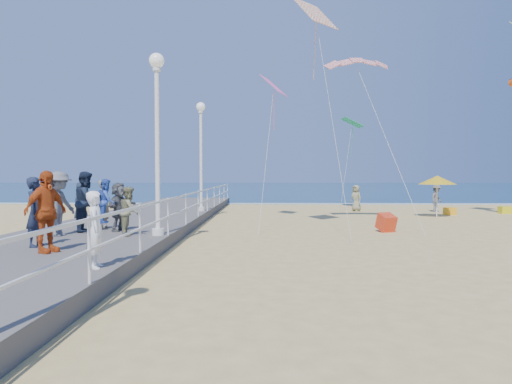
{
  "coord_description": "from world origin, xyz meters",
  "views": [
    {
      "loc": [
        -2.17,
        -13.32,
        2.18
      ],
      "look_at": [
        -2.5,
        2.0,
        1.6
      ],
      "focal_mm": 32.0,
      "sensor_mm": 36.0,
      "label": 1
    }
  ],
  "objects_px": {
    "spectator_6": "(105,204)",
    "beach_umbrella": "(437,180)",
    "toddler_held": "(106,201)",
    "beach_walker_c": "(356,198)",
    "box_kite": "(386,224)",
    "lamp_post_far": "(201,145)",
    "spectator_7": "(87,202)",
    "spectator_5": "(119,207)",
    "lamp_post_mid": "(157,124)",
    "beach_walker_a": "(437,198)",
    "spectator_3": "(46,212)",
    "spectator_0": "(36,212)",
    "beach_chair_right": "(505,210)",
    "woman_holding_toddler": "(96,230)",
    "spectator_4": "(81,201)",
    "spectator_1": "(129,211)",
    "spectator_2": "(59,204)",
    "beach_chair_left": "(450,211)"
  },
  "relations": [
    {
      "from": "toddler_held",
      "to": "spectator_5",
      "type": "bearing_deg",
      "value": 2.48
    },
    {
      "from": "toddler_held",
      "to": "spectator_2",
      "type": "height_order",
      "value": "spectator_2"
    },
    {
      "from": "beach_walker_c",
      "to": "spectator_5",
      "type": "bearing_deg",
      "value": -75.51
    },
    {
      "from": "spectator_3",
      "to": "beach_chair_right",
      "type": "distance_m",
      "value": 24.14
    },
    {
      "from": "toddler_held",
      "to": "spectator_0",
      "type": "height_order",
      "value": "spectator_0"
    },
    {
      "from": "beach_walker_a",
      "to": "spectator_3",
      "type": "bearing_deg",
      "value": -179.78
    },
    {
      "from": "toddler_held",
      "to": "spectator_4",
      "type": "xyz_separation_m",
      "value": [
        -4.17,
        9.01,
        -0.53
      ]
    },
    {
      "from": "lamp_post_far",
      "to": "spectator_6",
      "type": "distance_m",
      "value": 8.13
    },
    {
      "from": "spectator_0",
      "to": "beach_umbrella",
      "type": "bearing_deg",
      "value": -51.0
    },
    {
      "from": "spectator_4",
      "to": "beach_walker_a",
      "type": "xyz_separation_m",
      "value": [
        17.28,
        9.22,
        -0.33
      ]
    },
    {
      "from": "spectator_3",
      "to": "beach_walker_c",
      "type": "height_order",
      "value": "spectator_3"
    },
    {
      "from": "spectator_7",
      "to": "spectator_5",
      "type": "bearing_deg",
      "value": -89.8
    },
    {
      "from": "spectator_5",
      "to": "lamp_post_mid",
      "type": "bearing_deg",
      "value": -110.21
    },
    {
      "from": "spectator_0",
      "to": "spectator_4",
      "type": "relative_size",
      "value": 1.15
    },
    {
      "from": "lamp_post_mid",
      "to": "beach_walker_a",
      "type": "relative_size",
      "value": 3.26
    },
    {
      "from": "lamp_post_far",
      "to": "spectator_3",
      "type": "relative_size",
      "value": 2.83
    },
    {
      "from": "spectator_2",
      "to": "spectator_0",
      "type": "bearing_deg",
      "value": -158.96
    },
    {
      "from": "lamp_post_mid",
      "to": "spectator_1",
      "type": "height_order",
      "value": "lamp_post_mid"
    },
    {
      "from": "box_kite",
      "to": "spectator_5",
      "type": "bearing_deg",
      "value": 179.05
    },
    {
      "from": "spectator_6",
      "to": "beach_walker_c",
      "type": "xyz_separation_m",
      "value": [
        10.7,
        12.45,
        -0.43
      ]
    },
    {
      "from": "spectator_6",
      "to": "box_kite",
      "type": "relative_size",
      "value": 2.7
    },
    {
      "from": "lamp_post_mid",
      "to": "spectator_7",
      "type": "distance_m",
      "value": 3.46
    },
    {
      "from": "lamp_post_mid",
      "to": "beach_walker_a",
      "type": "distance_m",
      "value": 19.19
    },
    {
      "from": "beach_chair_left",
      "to": "beach_chair_right",
      "type": "relative_size",
      "value": 1.0
    },
    {
      "from": "spectator_0",
      "to": "box_kite",
      "type": "xyz_separation_m",
      "value": [
        10.27,
        6.26,
        -0.96
      ]
    },
    {
      "from": "lamp_post_mid",
      "to": "lamp_post_far",
      "type": "xyz_separation_m",
      "value": [
        0.0,
        9.0,
        0.0
      ]
    },
    {
      "from": "spectator_2",
      "to": "lamp_post_far",
      "type": "bearing_deg",
      "value": -4.96
    },
    {
      "from": "beach_umbrella",
      "to": "spectator_7",
      "type": "bearing_deg",
      "value": -146.97
    },
    {
      "from": "spectator_3",
      "to": "spectator_0",
      "type": "bearing_deg",
      "value": 61.28
    },
    {
      "from": "woman_holding_toddler",
      "to": "spectator_1",
      "type": "height_order",
      "value": "woman_holding_toddler"
    },
    {
      "from": "lamp_post_far",
      "to": "lamp_post_mid",
      "type": "bearing_deg",
      "value": -90.0
    },
    {
      "from": "spectator_0",
      "to": "spectator_5",
      "type": "distance_m",
      "value": 3.35
    },
    {
      "from": "toddler_held",
      "to": "beach_walker_c",
      "type": "distance_m",
      "value": 20.46
    },
    {
      "from": "lamp_post_mid",
      "to": "toddler_held",
      "type": "xyz_separation_m",
      "value": [
        0.1,
        -4.6,
        -1.99
      ]
    },
    {
      "from": "spectator_7",
      "to": "box_kite",
      "type": "height_order",
      "value": "spectator_7"
    },
    {
      "from": "beach_chair_left",
      "to": "beach_chair_right",
      "type": "xyz_separation_m",
      "value": [
        3.42,
        0.89,
        0.0
      ]
    },
    {
      "from": "spectator_0",
      "to": "beach_walker_c",
      "type": "relative_size",
      "value": 1.1
    },
    {
      "from": "woman_holding_toddler",
      "to": "beach_umbrella",
      "type": "xyz_separation_m",
      "value": [
        11.99,
        14.91,
        0.77
      ]
    },
    {
      "from": "lamp_post_far",
      "to": "spectator_4",
      "type": "xyz_separation_m",
      "value": [
        -4.07,
        -4.6,
        -2.51
      ]
    },
    {
      "from": "box_kite",
      "to": "lamp_post_far",
      "type": "bearing_deg",
      "value": 128.18
    },
    {
      "from": "spectator_7",
      "to": "beach_umbrella",
      "type": "xyz_separation_m",
      "value": [
        14.38,
        9.35,
        0.57
      ]
    },
    {
      "from": "spectator_2",
      "to": "beach_chair_left",
      "type": "height_order",
      "value": "spectator_2"
    },
    {
      "from": "lamp_post_far",
      "to": "beach_chair_right",
      "type": "xyz_separation_m",
      "value": [
        16.6,
        3.48,
        -3.46
      ]
    },
    {
      "from": "spectator_2",
      "to": "spectator_4",
      "type": "bearing_deg",
      "value": 27.07
    },
    {
      "from": "woman_holding_toddler",
      "to": "spectator_6",
      "type": "distance_m",
      "value": 6.63
    },
    {
      "from": "spectator_5",
      "to": "spectator_1",
      "type": "bearing_deg",
      "value": -135.17
    },
    {
      "from": "toddler_held",
      "to": "spectator_0",
      "type": "distance_m",
      "value": 3.57
    },
    {
      "from": "lamp_post_far",
      "to": "beach_walker_a",
      "type": "height_order",
      "value": "lamp_post_far"
    },
    {
      "from": "spectator_6",
      "to": "beach_umbrella",
      "type": "distance_m",
      "value": 16.5
    },
    {
      "from": "spectator_1",
      "to": "beach_umbrella",
      "type": "height_order",
      "value": "beach_umbrella"
    }
  ]
}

